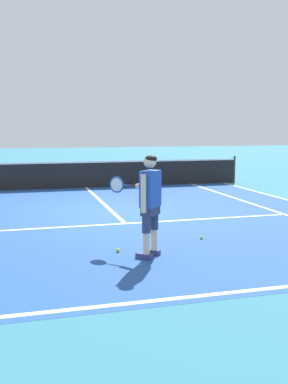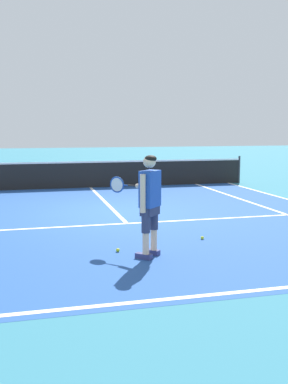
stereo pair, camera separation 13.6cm
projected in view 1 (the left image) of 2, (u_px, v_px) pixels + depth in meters
name	position (u px, v px, depth m)	size (l,w,h in m)	color
ground_plane	(113.00, 212.00, 11.35)	(80.00, 80.00, 0.00)	teal
court_inner_surface	(117.00, 216.00, 10.89)	(10.98, 11.32, 0.00)	#234C93
line_baseline	(203.00, 295.00, 5.68)	(10.98, 0.10, 0.01)	white
line_service	(125.00, 223.00, 9.99)	(8.23, 0.10, 0.01)	white
line_centre_service	(101.00, 201.00, 13.05)	(0.10, 6.40, 0.01)	white
line_singles_right	(265.00, 208.00, 11.96)	(0.10, 10.92, 0.01)	white
tennis_net	(86.00, 174.00, 16.03)	(11.96, 0.08, 1.07)	#333338
tennis_player	(149.00, 199.00, 7.27)	(0.76, 1.15, 1.71)	navy
tennis_ball_near_feet	(118.00, 250.00, 7.68)	(0.07, 0.07, 0.07)	#CCE02D
tennis_ball_by_baseline	(201.00, 238.00, 8.58)	(0.07, 0.07, 0.07)	#CCE02D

